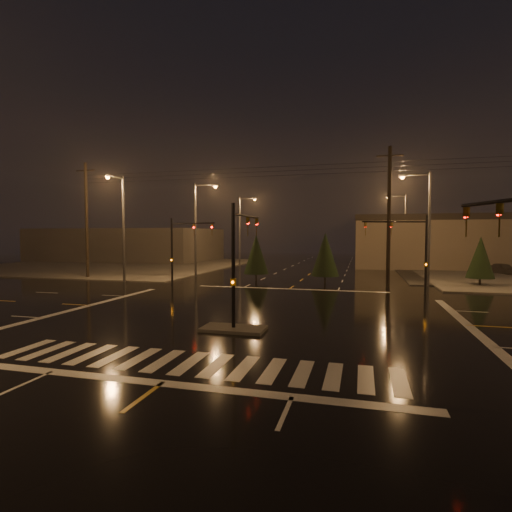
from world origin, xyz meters
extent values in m
plane|color=black|center=(0.00, 0.00, 0.00)|extent=(140.00, 140.00, 0.00)
cube|color=#403E39|center=(-30.00, 30.00, 0.06)|extent=(36.00, 36.00, 0.12)
cube|color=#403E39|center=(0.00, -4.00, 0.07)|extent=(3.00, 1.60, 0.15)
cube|color=beige|center=(0.00, -9.00, 0.01)|extent=(15.00, 2.60, 0.01)
cube|color=beige|center=(0.00, -11.00, 0.01)|extent=(16.00, 0.50, 0.01)
cube|color=beige|center=(0.00, 11.00, 0.01)|extent=(16.00, 0.50, 0.01)
cube|color=#423C3A|center=(-35.00, 42.00, 2.80)|extent=(30.00, 18.00, 5.60)
cylinder|color=black|center=(0.00, -4.00, 3.00)|extent=(0.18, 0.18, 6.00)
cylinder|color=black|center=(0.00, -1.75, 5.50)|extent=(0.12, 4.50, 0.12)
imported|color=#594707|center=(0.00, 0.27, 5.45)|extent=(0.16, 0.20, 1.00)
cube|color=#594707|center=(0.00, -4.00, 2.30)|extent=(0.25, 0.18, 0.35)
cylinder|color=black|center=(10.50, 10.50, 3.00)|extent=(0.18, 0.18, 6.00)
cylinder|color=black|center=(8.15, 9.64, 5.50)|extent=(4.74, 1.82, 0.12)
imported|color=#594707|center=(6.04, 8.88, 5.45)|extent=(0.24, 0.22, 1.00)
cube|color=#594707|center=(10.50, 10.50, 2.30)|extent=(0.25, 0.18, 0.35)
cylinder|color=black|center=(-10.50, 10.50, 3.00)|extent=(0.18, 0.18, 6.00)
cylinder|color=black|center=(-8.15, 9.64, 5.50)|extent=(4.74, 1.82, 0.12)
imported|color=#594707|center=(-6.04, 8.88, 5.45)|extent=(0.24, 0.22, 1.00)
cube|color=#594707|center=(-10.50, 10.50, 2.30)|extent=(0.25, 0.18, 0.35)
cylinder|color=black|center=(9.82, -8.62, 5.50)|extent=(1.48, 3.80, 0.12)
imported|color=#594707|center=(9.20, -6.93, 5.45)|extent=(0.22, 0.24, 1.00)
cylinder|color=#38383A|center=(-11.50, 18.00, 5.00)|extent=(0.24, 0.24, 10.00)
cylinder|color=#38383A|center=(-10.30, 18.00, 9.80)|extent=(2.40, 0.14, 0.14)
cube|color=#38383A|center=(-9.20, 18.00, 9.75)|extent=(0.70, 0.30, 0.18)
sphere|color=orange|center=(-9.20, 18.00, 9.62)|extent=(0.32, 0.32, 0.32)
cylinder|color=#38383A|center=(-11.50, 34.00, 5.00)|extent=(0.24, 0.24, 10.00)
cylinder|color=#38383A|center=(-10.30, 34.00, 9.80)|extent=(2.40, 0.14, 0.14)
cube|color=#38383A|center=(-9.20, 34.00, 9.75)|extent=(0.70, 0.30, 0.18)
sphere|color=orange|center=(-9.20, 34.00, 9.62)|extent=(0.32, 0.32, 0.32)
cylinder|color=#38383A|center=(11.50, 16.00, 5.00)|extent=(0.24, 0.24, 10.00)
cylinder|color=#38383A|center=(10.30, 16.00, 9.80)|extent=(2.40, 0.14, 0.14)
cube|color=#38383A|center=(9.20, 16.00, 9.75)|extent=(0.70, 0.30, 0.18)
sphere|color=orange|center=(9.20, 16.00, 9.62)|extent=(0.32, 0.32, 0.32)
cylinder|color=#38383A|center=(11.50, 36.00, 5.00)|extent=(0.24, 0.24, 10.00)
cylinder|color=#38383A|center=(10.30, 36.00, 9.80)|extent=(2.40, 0.14, 0.14)
cube|color=#38383A|center=(9.20, 36.00, 9.75)|extent=(0.70, 0.30, 0.18)
sphere|color=orange|center=(9.20, 36.00, 9.62)|extent=(0.32, 0.32, 0.32)
cylinder|color=#38383A|center=(-16.00, 11.50, 5.00)|extent=(0.24, 0.24, 10.00)
cylinder|color=#38383A|center=(-16.00, 10.30, 9.80)|extent=(0.14, 2.40, 0.14)
cube|color=#38383A|center=(-16.00, 9.20, 9.75)|extent=(0.30, 0.70, 0.18)
sphere|color=orange|center=(-16.00, 9.20, 9.62)|extent=(0.32, 0.32, 0.32)
cylinder|color=black|center=(-22.00, 14.00, 6.00)|extent=(0.32, 0.32, 12.00)
cube|color=black|center=(-22.00, 14.00, 11.20)|extent=(2.20, 0.12, 0.12)
cylinder|color=black|center=(8.00, 14.00, 6.00)|extent=(0.32, 0.32, 12.00)
cube|color=black|center=(8.00, 14.00, 11.20)|extent=(2.20, 0.12, 0.12)
cylinder|color=black|center=(15.97, 17.37, 0.35)|extent=(0.18, 0.18, 0.70)
cone|color=black|center=(15.97, 17.37, 2.54)|extent=(2.36, 2.36, 3.68)
cylinder|color=black|center=(-4.25, 16.13, 0.35)|extent=(0.18, 0.18, 0.70)
cone|color=black|center=(-4.25, 16.13, 2.63)|extent=(2.46, 2.46, 3.85)
cylinder|color=black|center=(2.52, 15.73, 0.35)|extent=(0.18, 0.18, 0.70)
cone|color=black|center=(2.52, 15.73, 2.72)|extent=(2.58, 2.58, 4.04)
imported|color=black|center=(21.50, 29.48, 0.66)|extent=(3.04, 4.16, 1.32)
camera|label=1|loc=(5.83, -21.76, 4.50)|focal=28.00mm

